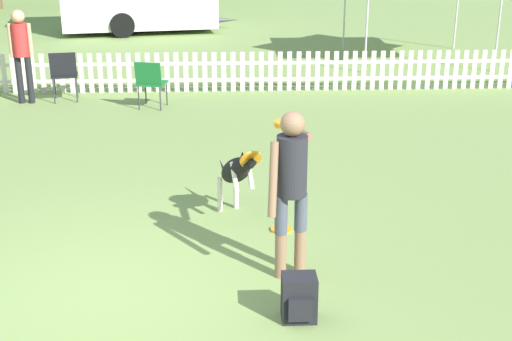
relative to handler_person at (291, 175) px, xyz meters
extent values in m
plane|color=olive|center=(-1.67, -0.33, -1.00)|extent=(240.00, 240.00, 0.00)
cylinder|color=#8C664C|center=(-0.09, -0.07, -0.77)|extent=(0.11, 0.11, 0.45)
cylinder|color=#474C5B|center=(-0.09, -0.07, -0.36)|extent=(0.12, 0.12, 0.37)
cylinder|color=#8C664C|center=(0.10, 0.00, -0.77)|extent=(0.11, 0.11, 0.45)
cylinder|color=#474C5B|center=(0.10, 0.00, -0.36)|extent=(0.12, 0.12, 0.37)
cylinder|color=#26262D|center=(0.00, -0.03, 0.10)|extent=(0.36, 0.36, 0.56)
sphere|color=#8C664C|center=(0.00, -0.03, 0.49)|extent=(0.22, 0.22, 0.22)
cylinder|color=#8C664C|center=(-0.17, -0.15, 0.02)|extent=(0.12, 0.21, 0.68)
cylinder|color=#8C664C|center=(0.09, 0.35, 0.32)|extent=(0.23, 0.68, 0.14)
cylinder|color=orange|center=(0.01, 0.68, 0.27)|extent=(0.23, 0.23, 0.02)
cylinder|color=orange|center=(0.01, 0.68, 0.30)|extent=(0.23, 0.23, 0.02)
ellipsoid|color=black|center=(-0.48, 1.34, -0.43)|extent=(0.49, 0.73, 0.55)
ellipsoid|color=silver|center=(-0.48, 1.34, -0.48)|extent=(0.26, 0.38, 0.27)
sphere|color=black|center=(-0.36, 0.99, -0.21)|extent=(0.18, 0.18, 0.18)
cone|color=black|center=(-0.33, 0.92, -0.16)|extent=(0.14, 0.18, 0.15)
cylinder|color=orange|center=(-0.33, 0.92, -0.16)|extent=(0.27, 0.21, 0.21)
cone|color=black|center=(-0.31, 1.04, -0.13)|extent=(0.05, 0.05, 0.08)
cone|color=black|center=(-0.41, 1.00, -0.13)|extent=(0.05, 0.05, 0.08)
cylinder|color=silver|center=(-0.47, 1.63, -0.79)|extent=(0.06, 0.06, 0.40)
cylinder|color=silver|center=(-0.66, 1.56, -0.79)|extent=(0.06, 0.06, 0.40)
cylinder|color=silver|center=(-0.33, 1.18, -0.42)|extent=(0.11, 0.19, 0.31)
cylinder|color=silver|center=(-0.50, 1.13, -0.42)|extent=(0.11, 0.19, 0.31)
cone|color=black|center=(-0.61, 1.73, -0.55)|extent=(0.16, 0.31, 0.21)
cylinder|color=orange|center=(0.00, 0.98, -0.98)|extent=(0.23, 0.23, 0.02)
cube|color=black|center=(0.01, -0.82, -0.80)|extent=(0.29, 0.23, 0.40)
cube|color=black|center=(0.01, -0.96, -0.84)|extent=(0.20, 0.04, 0.20)
cube|color=silver|center=(-1.67, 7.49, -0.77)|extent=(21.92, 0.04, 0.06)
cube|color=silver|center=(-1.67, 7.49, -0.45)|extent=(21.92, 0.04, 0.06)
cube|color=silver|center=(-4.75, 7.49, -0.62)|extent=(0.09, 0.02, 0.76)
cube|color=silver|center=(-4.57, 7.49, -0.62)|extent=(0.09, 0.02, 0.76)
cube|color=silver|center=(-4.39, 7.49, -0.62)|extent=(0.09, 0.02, 0.76)
cube|color=silver|center=(-4.21, 7.49, -0.62)|extent=(0.09, 0.02, 0.76)
cube|color=silver|center=(-4.03, 7.49, -0.62)|extent=(0.09, 0.02, 0.76)
cube|color=silver|center=(-3.85, 7.49, -0.62)|extent=(0.09, 0.02, 0.76)
cube|color=silver|center=(-3.67, 7.49, -0.62)|extent=(0.09, 0.02, 0.76)
cube|color=silver|center=(-3.48, 7.49, -0.62)|extent=(0.09, 0.02, 0.76)
cube|color=silver|center=(-3.30, 7.49, -0.62)|extent=(0.09, 0.02, 0.76)
cube|color=silver|center=(-3.12, 7.49, -0.62)|extent=(0.09, 0.02, 0.76)
cube|color=silver|center=(-2.94, 7.49, -0.62)|extent=(0.09, 0.02, 0.76)
cube|color=silver|center=(-2.76, 7.49, -0.62)|extent=(0.09, 0.02, 0.76)
cube|color=silver|center=(-2.58, 7.49, -0.62)|extent=(0.09, 0.02, 0.76)
cube|color=silver|center=(-2.40, 7.49, -0.62)|extent=(0.09, 0.02, 0.76)
cube|color=silver|center=(-2.22, 7.49, -0.62)|extent=(0.09, 0.02, 0.76)
cube|color=silver|center=(-2.04, 7.49, -0.62)|extent=(0.09, 0.02, 0.76)
cube|color=silver|center=(-1.85, 7.49, -0.62)|extent=(0.09, 0.02, 0.76)
cube|color=silver|center=(-1.67, 7.49, -0.62)|extent=(0.09, 0.02, 0.76)
cube|color=silver|center=(-1.49, 7.49, -0.62)|extent=(0.09, 0.02, 0.76)
cube|color=silver|center=(-1.31, 7.49, -0.62)|extent=(0.09, 0.02, 0.76)
cube|color=silver|center=(-1.13, 7.49, -0.62)|extent=(0.09, 0.02, 0.76)
cube|color=silver|center=(-0.95, 7.49, -0.62)|extent=(0.09, 0.02, 0.76)
cube|color=silver|center=(-0.77, 7.49, -0.62)|extent=(0.09, 0.02, 0.76)
cube|color=silver|center=(-0.59, 7.49, -0.62)|extent=(0.09, 0.02, 0.76)
cube|color=silver|center=(-0.41, 7.49, -0.62)|extent=(0.09, 0.02, 0.76)
cube|color=silver|center=(-0.22, 7.49, -0.62)|extent=(0.09, 0.02, 0.76)
cube|color=silver|center=(-0.04, 7.49, -0.62)|extent=(0.09, 0.02, 0.76)
cube|color=silver|center=(0.14, 7.49, -0.62)|extent=(0.09, 0.02, 0.76)
cube|color=silver|center=(0.32, 7.49, -0.62)|extent=(0.09, 0.02, 0.76)
cube|color=silver|center=(0.50, 7.49, -0.62)|extent=(0.09, 0.02, 0.76)
cube|color=silver|center=(0.68, 7.49, -0.62)|extent=(0.09, 0.02, 0.76)
cube|color=silver|center=(0.86, 7.49, -0.62)|extent=(0.09, 0.02, 0.76)
cube|color=silver|center=(1.04, 7.49, -0.62)|extent=(0.09, 0.02, 0.76)
cube|color=silver|center=(1.22, 7.49, -0.62)|extent=(0.09, 0.02, 0.76)
cube|color=silver|center=(1.41, 7.49, -0.62)|extent=(0.09, 0.02, 0.76)
cube|color=silver|center=(1.59, 7.49, -0.62)|extent=(0.09, 0.02, 0.76)
cube|color=silver|center=(1.77, 7.49, -0.62)|extent=(0.09, 0.02, 0.76)
cube|color=silver|center=(1.95, 7.49, -0.62)|extent=(0.09, 0.02, 0.76)
cube|color=silver|center=(2.13, 7.49, -0.62)|extent=(0.09, 0.02, 0.76)
cube|color=silver|center=(2.31, 7.49, -0.62)|extent=(0.09, 0.02, 0.76)
cube|color=silver|center=(2.49, 7.49, -0.62)|extent=(0.09, 0.02, 0.76)
cube|color=silver|center=(2.67, 7.49, -0.62)|extent=(0.09, 0.02, 0.76)
cube|color=silver|center=(2.85, 7.49, -0.62)|extent=(0.09, 0.02, 0.76)
cube|color=silver|center=(3.04, 7.49, -0.62)|extent=(0.09, 0.02, 0.76)
cube|color=silver|center=(3.22, 7.49, -0.62)|extent=(0.09, 0.02, 0.76)
cube|color=silver|center=(3.40, 7.49, -0.62)|extent=(0.09, 0.02, 0.76)
cube|color=silver|center=(3.58, 7.49, -0.62)|extent=(0.09, 0.02, 0.76)
cube|color=silver|center=(3.76, 7.49, -0.62)|extent=(0.09, 0.02, 0.76)
cube|color=silver|center=(3.94, 7.49, -0.62)|extent=(0.09, 0.02, 0.76)
cube|color=silver|center=(4.12, 7.49, -0.62)|extent=(0.09, 0.02, 0.76)
cube|color=silver|center=(4.30, 7.49, -0.62)|extent=(0.09, 0.02, 0.76)
cube|color=silver|center=(4.49, 7.49, -0.62)|extent=(0.09, 0.02, 0.76)
cube|color=silver|center=(4.67, 7.49, -0.62)|extent=(0.09, 0.02, 0.76)
cube|color=silver|center=(4.85, 7.49, -0.62)|extent=(0.09, 0.02, 0.76)
cube|color=silver|center=(5.03, 7.49, -0.62)|extent=(0.09, 0.02, 0.76)
cylinder|color=#333338|center=(-3.33, 7.12, -0.76)|extent=(0.02, 0.02, 0.47)
cylinder|color=#333338|center=(-3.72, 7.05, -0.76)|extent=(0.02, 0.02, 0.47)
cylinder|color=#333338|center=(-3.26, 6.73, -0.76)|extent=(0.02, 0.02, 0.47)
cylinder|color=#333338|center=(-3.65, 6.66, -0.76)|extent=(0.02, 0.02, 0.47)
cube|color=black|center=(-3.49, 6.89, -0.52)|extent=(0.54, 0.54, 0.03)
cube|color=black|center=(-3.45, 6.68, -0.30)|extent=(0.47, 0.17, 0.45)
cylinder|color=#333338|center=(-1.61, 6.47, -0.78)|extent=(0.02, 0.02, 0.44)
cylinder|color=#333338|center=(-2.00, 6.55, -0.78)|extent=(0.02, 0.02, 0.44)
cylinder|color=#333338|center=(-1.70, 6.08, -0.78)|extent=(0.02, 0.02, 0.44)
cylinder|color=#333338|center=(-2.08, 6.17, -0.78)|extent=(0.02, 0.02, 0.44)
cube|color=#19662D|center=(-1.85, 6.32, -0.56)|extent=(0.55, 0.55, 0.03)
cube|color=#19662D|center=(-1.89, 6.11, -0.35)|extent=(0.47, 0.18, 0.41)
cylinder|color=silver|center=(2.46, 9.07, -0.02)|extent=(0.04, 0.04, 1.95)
cylinder|color=silver|center=(5.31, 9.07, -0.02)|extent=(0.04, 0.04, 1.95)
cylinder|color=silver|center=(2.46, 11.92, -0.02)|extent=(0.04, 0.04, 1.95)
cylinder|color=silver|center=(5.31, 11.92, -0.02)|extent=(0.04, 0.04, 1.95)
cylinder|color=black|center=(-4.08, 6.74, -0.57)|extent=(0.11, 0.11, 0.85)
cylinder|color=black|center=(-4.26, 6.74, -0.57)|extent=(0.11, 0.11, 0.85)
cylinder|color=red|center=(-4.17, 6.74, 0.15)|extent=(0.27, 0.27, 0.58)
sphere|color=tan|center=(-4.17, 6.74, 0.55)|extent=(0.23, 0.23, 0.23)
cylinder|color=tan|center=(-4.00, 6.74, 0.14)|extent=(0.08, 0.08, 0.60)
cylinder|color=tan|center=(-4.34, 6.75, 0.14)|extent=(0.08, 0.08, 0.60)
cone|color=#3F3F42|center=(-0.48, 15.62, -0.74)|extent=(0.82, 0.33, 0.20)
cylinder|color=black|center=(-3.72, 16.16, -0.66)|extent=(0.70, 0.29, 0.68)
cylinder|color=black|center=(-3.37, 14.05, -0.66)|extent=(0.70, 0.29, 0.68)
camera|label=1|loc=(-0.60, -6.05, 2.22)|focal=50.00mm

